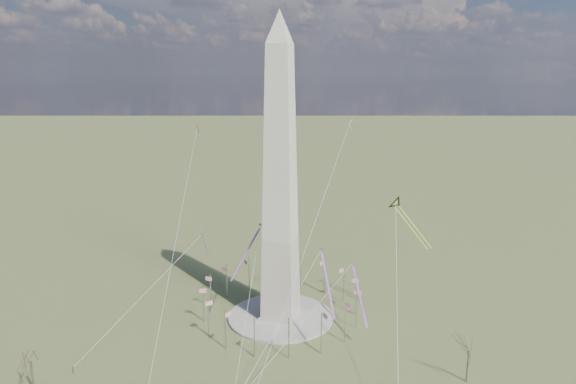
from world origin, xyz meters
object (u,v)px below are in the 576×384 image
(washington_monument, at_px, (280,181))
(kite_delta_black, at_px, (398,206))
(tree_near, at_px, (469,348))
(person_west, at_px, (73,370))

(washington_monument, relative_size, kite_delta_black, 6.27)
(washington_monument, bearing_deg, tree_near, -19.67)
(person_west, bearing_deg, tree_near, -131.59)
(washington_monument, distance_m, tree_near, 73.87)
(tree_near, relative_size, kite_delta_black, 0.88)
(washington_monument, height_order, kite_delta_black, washington_monument)
(tree_near, bearing_deg, person_west, -165.79)
(tree_near, height_order, kite_delta_black, kite_delta_black)
(washington_monument, bearing_deg, person_west, -133.73)
(washington_monument, height_order, tree_near, washington_monument)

